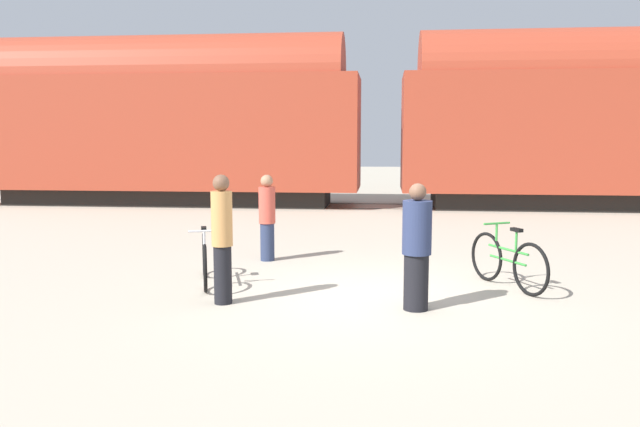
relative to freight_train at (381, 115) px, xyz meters
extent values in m
plane|color=#B2A893|center=(0.00, -11.66, -2.92)|extent=(80.00, 80.00, 0.00)
cube|color=black|center=(-7.03, 0.00, -2.65)|extent=(10.65, 2.13, 0.55)
cube|color=#9E3823|center=(-7.03, 0.00, -0.56)|extent=(12.68, 2.84, 3.62)
cylinder|color=#9E3823|center=(-7.03, 0.00, 1.25)|extent=(11.67, 2.70, 2.70)
cube|color=black|center=(7.03, 0.00, -2.65)|extent=(10.65, 2.13, 0.55)
cube|color=#9E3823|center=(7.03, 0.00, -0.56)|extent=(12.68, 2.84, 3.62)
cylinder|color=#9E3823|center=(7.03, 0.00, 1.25)|extent=(11.67, 2.70, 2.70)
cube|color=#4C4238|center=(0.00, -0.72, -2.92)|extent=(38.73, 0.07, 0.01)
cube|color=#4C4238|center=(0.00, 0.72, -2.92)|extent=(38.73, 0.07, 0.01)
torus|color=black|center=(-2.39, -11.63, -2.57)|extent=(0.25, 0.68, 0.70)
torus|color=black|center=(-2.71, -10.59, -2.57)|extent=(0.25, 0.68, 0.70)
cylinder|color=silver|center=(-2.55, -11.11, -2.40)|extent=(0.32, 0.92, 0.04)
cylinder|color=silver|center=(-2.55, -11.11, -2.54)|extent=(0.29, 0.84, 0.04)
cylinder|color=silver|center=(-2.61, -10.93, -2.25)|extent=(0.04, 0.04, 0.29)
cube|color=black|center=(-2.61, -10.93, -2.10)|extent=(0.14, 0.21, 0.05)
cylinder|color=silver|center=(-2.47, -11.40, -2.23)|extent=(0.04, 0.04, 0.32)
cylinder|color=silver|center=(-2.47, -11.40, -2.07)|extent=(0.45, 0.17, 0.03)
torus|color=black|center=(1.73, -10.46, -2.54)|extent=(0.39, 0.70, 0.76)
torus|color=black|center=(2.19, -11.37, -2.54)|extent=(0.39, 0.70, 0.76)
cylinder|color=#338C38|center=(1.96, -10.91, -2.35)|extent=(0.44, 0.82, 0.04)
cylinder|color=#338C38|center=(1.96, -10.91, -2.51)|extent=(0.40, 0.75, 0.04)
cylinder|color=#338C38|center=(2.04, -11.07, -2.19)|extent=(0.04, 0.04, 0.32)
cube|color=black|center=(2.04, -11.07, -2.03)|extent=(0.16, 0.21, 0.05)
cylinder|color=#338C38|center=(1.83, -10.66, -2.17)|extent=(0.04, 0.04, 0.35)
cylinder|color=#338C38|center=(1.83, -10.66, -2.00)|extent=(0.42, 0.24, 0.03)
cylinder|color=black|center=(0.56, -12.24, -2.56)|extent=(0.32, 0.32, 0.73)
cylinder|color=navy|center=(0.56, -12.24, -1.85)|extent=(0.37, 0.37, 0.69)
sphere|color=brown|center=(0.56, -12.24, -1.40)|extent=(0.22, 0.22, 0.22)
cylinder|color=#283351|center=(-1.95, -9.23, -2.58)|extent=(0.25, 0.25, 0.68)
cylinder|color=#CC4C3D|center=(-1.95, -9.23, -1.92)|extent=(0.30, 0.30, 0.65)
sphere|color=#A37556|center=(-1.95, -9.23, -1.48)|extent=(0.22, 0.22, 0.22)
cylinder|color=black|center=(-1.98, -12.20, -2.53)|extent=(0.24, 0.24, 0.78)
cylinder|color=tan|center=(-1.98, -12.20, -1.78)|extent=(0.28, 0.28, 0.73)
sphere|color=brown|center=(-1.98, -12.20, -1.31)|extent=(0.22, 0.22, 0.22)
camera|label=1|loc=(0.15, -20.16, -0.72)|focal=35.00mm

